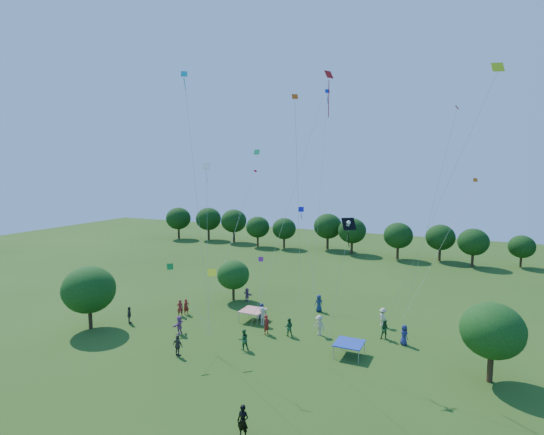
% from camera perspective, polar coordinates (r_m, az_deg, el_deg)
% --- Properties ---
extents(near_tree_west, '(4.84, 4.84, 5.94)m').
position_cam_1_polar(near_tree_west, '(43.47, -23.41, -8.89)').
color(near_tree_west, '#422B19').
rests_on(near_tree_west, ground).
extents(near_tree_north, '(3.66, 3.66, 4.62)m').
position_cam_1_polar(near_tree_north, '(48.63, -5.23, -7.68)').
color(near_tree_north, '#422B19').
rests_on(near_tree_north, ground).
extents(near_tree_east, '(4.31, 4.31, 5.70)m').
position_cam_1_polar(near_tree_east, '(34.19, 27.52, -13.34)').
color(near_tree_east, '#422B19').
rests_on(near_tree_east, ground).
extents(treeline, '(88.01, 8.77, 6.77)m').
position_cam_1_polar(treeline, '(75.08, 12.26, -1.82)').
color(treeline, '#422B19').
rests_on(treeline, ground).
extents(tent_red_stripe, '(2.20, 2.20, 1.10)m').
position_cam_1_polar(tent_red_stripe, '(42.79, -2.61, -12.39)').
color(tent_red_stripe, red).
rests_on(tent_red_stripe, ground).
extents(tent_blue, '(2.20, 2.20, 1.10)m').
position_cam_1_polar(tent_blue, '(35.96, 10.34, -16.31)').
color(tent_blue, '#1B3AB1').
rests_on(tent_blue, ground).
extents(man_in_black, '(0.71, 0.47, 1.87)m').
position_cam_1_polar(man_in_black, '(26.34, -3.94, -25.67)').
color(man_in_black, black).
rests_on(man_in_black, ground).
extents(crowd_person_0, '(0.93, 0.82, 1.66)m').
position_cam_1_polar(crowd_person_0, '(43.12, -1.39, -12.52)').
color(crowd_person_0, navy).
rests_on(crowd_person_0, ground).
extents(crowd_person_1, '(0.65, 0.72, 1.63)m').
position_cam_1_polar(crowd_person_1, '(45.37, -11.45, -11.69)').
color(crowd_person_1, maroon).
rests_on(crowd_person_1, ground).
extents(crowd_person_2, '(0.90, 0.66, 1.64)m').
position_cam_1_polar(crowd_person_2, '(39.31, 2.28, -14.50)').
color(crowd_person_2, '#275D31').
rests_on(crowd_person_2, ground).
extents(crowd_person_3, '(1.22, 1.17, 1.79)m').
position_cam_1_polar(crowd_person_3, '(42.71, 14.68, -12.85)').
color(crowd_person_3, beige).
rests_on(crowd_person_3, ground).
extents(crowd_person_4, '(1.04, 0.56, 1.70)m').
position_cam_1_polar(crowd_person_4, '(36.27, -12.55, -16.48)').
color(crowd_person_4, '#413B34').
rests_on(crowd_person_4, ground).
extents(crowd_person_5, '(0.73, 1.66, 1.73)m').
position_cam_1_polar(crowd_person_5, '(40.51, -12.38, -13.92)').
color(crowd_person_5, '#A862A2').
rests_on(crowd_person_5, ground).
extents(crowd_person_6, '(0.93, 0.96, 1.76)m').
position_cam_1_polar(crowd_person_6, '(39.09, 17.33, -14.83)').
color(crowd_person_6, navy).
rests_on(crowd_person_6, ground).
extents(crowd_person_7, '(0.76, 0.70, 1.71)m').
position_cam_1_polar(crowd_person_7, '(45.07, -12.26, -11.78)').
color(crowd_person_7, maroon).
rests_on(crowd_person_7, ground).
extents(crowd_person_8, '(0.94, 0.93, 1.74)m').
position_cam_1_polar(crowd_person_8, '(36.64, -3.83, -16.05)').
color(crowd_person_8, '#2A6333').
rests_on(crowd_person_8, ground).
extents(crowd_person_9, '(1.17, 0.53, 1.78)m').
position_cam_1_polar(crowd_person_9, '(41.71, -1.34, -13.11)').
color(crowd_person_9, beige).
rests_on(crowd_person_9, ground).
extents(crowd_person_10, '(0.95, 1.04, 1.66)m').
position_cam_1_polar(crowd_person_10, '(44.33, -18.63, -12.33)').
color(crowd_person_10, '#453E37').
rests_on(crowd_person_10, ground).
extents(crowd_person_11, '(1.52, 1.02, 1.53)m').
position_cam_1_polar(crowd_person_11, '(48.71, -3.36, -10.33)').
color(crowd_person_11, '#8E5386').
rests_on(crowd_person_11, ground).
extents(crowd_person_12, '(0.99, 0.94, 1.80)m').
position_cam_1_polar(crowd_person_12, '(45.61, 6.32, -11.38)').
color(crowd_person_12, navy).
rests_on(crowd_person_12, ground).
extents(crowd_person_13, '(0.60, 0.77, 1.82)m').
position_cam_1_polar(crowd_person_13, '(39.56, -0.73, -14.21)').
color(crowd_person_13, maroon).
rests_on(crowd_person_13, ground).
extents(crowd_person_14, '(0.97, 0.70, 1.76)m').
position_cam_1_polar(crowd_person_14, '(39.80, 14.97, -14.35)').
color(crowd_person_14, '#245627').
rests_on(crowd_person_14, ground).
extents(crowd_person_15, '(1.31, 0.97, 1.83)m').
position_cam_1_polar(crowd_person_15, '(39.62, 6.36, -14.21)').
color(crowd_person_15, '#BFB499').
rests_on(crowd_person_15, ground).
extents(pirate_kite, '(2.21, 1.09, 9.96)m').
position_cam_1_polar(pirate_kite, '(32.51, 10.21, -1.18)').
color(pirate_kite, black).
extents(red_high_kite, '(5.80, 4.34, 21.69)m').
position_cam_1_polar(red_high_kite, '(36.17, 5.87, 12.63)').
color(red_high_kite, red).
extents(small_kite_0, '(2.24, 6.47, 13.48)m').
position_cam_1_polar(small_kite_0, '(49.67, -4.05, 0.98)').
color(small_kite_0, red).
extents(small_kite_1, '(3.81, 2.85, 18.50)m').
position_cam_1_polar(small_kite_1, '(37.11, 21.33, 3.81)').
color(small_kite_1, red).
extents(small_kite_2, '(7.74, 7.06, 20.17)m').
position_cam_1_polar(small_kite_2, '(31.58, 24.79, 9.76)').
color(small_kite_2, '#A6C911').
extents(small_kite_3, '(1.94, 7.00, 15.92)m').
position_cam_1_polar(small_kite_3, '(51.00, -2.95, 5.61)').
color(small_kite_3, '#1C9E54').
extents(small_kite_4, '(0.53, 4.11, 22.22)m').
position_cam_1_polar(small_kite_4, '(46.68, 6.93, 9.27)').
color(small_kite_4, '#1327C5').
extents(small_kite_5, '(0.62, 0.68, 5.29)m').
position_cam_1_polar(small_kite_5, '(40.70, -1.53, -6.58)').
color(small_kite_5, '#991980').
extents(small_kite_6, '(0.85, 1.00, 14.11)m').
position_cam_1_polar(small_kite_6, '(34.62, -8.77, 2.90)').
color(small_kite_6, white).
extents(small_kite_7, '(0.62, 2.50, 20.71)m').
position_cam_1_polar(small_kite_7, '(32.84, -10.67, 8.23)').
color(small_kite_7, '#0CB1BE').
extents(small_kite_8, '(5.64, 7.74, 12.72)m').
position_cam_1_polar(small_kite_8, '(44.43, 23.30, -0.41)').
color(small_kite_8, '#E85A0D').
extents(small_kite_9, '(2.37, 7.42, 18.30)m').
position_cam_1_polar(small_kite_9, '(29.67, 3.49, 3.08)').
color(small_kite_9, '#E5500C').
extents(small_kite_10, '(0.86, 1.10, 5.46)m').
position_cam_1_polar(small_kite_10, '(35.38, -8.16, -7.95)').
color(small_kite_10, '#E6F515').
extents(small_kite_11, '(3.43, 1.51, 5.97)m').
position_cam_1_polar(small_kite_11, '(35.75, -12.76, -7.79)').
color(small_kite_11, '#198A2D').
extents(small_kite_12, '(3.45, 3.41, 9.34)m').
position_cam_1_polar(small_kite_12, '(47.53, 4.23, -0.62)').
color(small_kite_12, '#1913C5').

